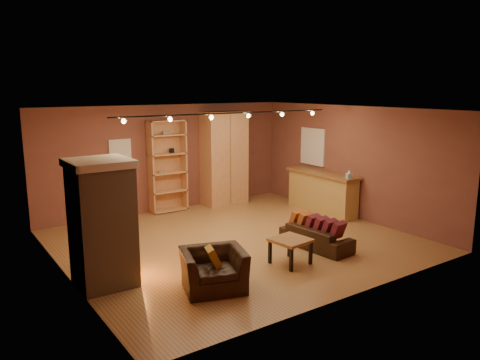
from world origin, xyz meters
TOP-DOWN VIEW (x-y plane):
  - floor at (0.00, 0.00)m, footprint 7.00×7.00m
  - ceiling at (0.00, 0.00)m, footprint 7.00×7.00m
  - back_wall at (0.00, 3.25)m, footprint 7.00×0.02m
  - left_wall at (-3.50, 0.00)m, footprint 0.02×6.50m
  - right_wall at (3.50, 0.00)m, footprint 0.02×6.50m
  - fireplace at (-3.04, -0.60)m, footprint 1.01×0.98m
  - back_window at (-1.30, 3.23)m, footprint 0.56×0.04m
  - bookcase at (-0.11, 3.12)m, footprint 0.99×0.38m
  - armoire at (1.56, 2.92)m, footprint 1.27×0.72m
  - bar_counter at (3.20, 0.71)m, footprint 0.60×2.23m
  - tissue_box at (3.15, -0.24)m, footprint 0.16×0.16m
  - right_window at (3.47, 1.40)m, footprint 0.05×0.90m
  - loveseat at (1.12, -1.28)m, footprint 0.60×1.59m
  - armchair at (-1.65, -1.79)m, footprint 1.17×0.94m
  - coffee_table at (0.11, -1.65)m, footprint 0.72×0.72m
  - track_rail at (0.00, 0.20)m, footprint 5.20×0.09m

SIDE VIEW (x-z plane):
  - floor at x=0.00m, z-range 0.00..0.00m
  - loveseat at x=1.12m, z-range -0.01..0.68m
  - coffee_table at x=0.11m, z-range 0.17..0.66m
  - armchair at x=-1.65m, z-range 0.00..0.89m
  - bar_counter at x=3.20m, z-range 0.01..1.07m
  - fireplace at x=-3.04m, z-range 0.00..2.12m
  - tissue_box at x=3.15m, z-range 1.04..1.27m
  - bookcase at x=-0.11m, z-range 0.02..2.44m
  - armoire at x=1.56m, z-range 0.00..2.60m
  - back_wall at x=0.00m, z-range 0.00..2.80m
  - left_wall at x=-3.50m, z-range 0.00..2.80m
  - right_wall at x=3.50m, z-range 0.00..2.80m
  - back_window at x=-1.30m, z-range 1.12..1.98m
  - right_window at x=3.47m, z-range 1.15..2.15m
  - track_rail at x=0.00m, z-range 2.62..2.75m
  - ceiling at x=0.00m, z-range 2.80..2.80m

